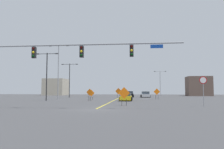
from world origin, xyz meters
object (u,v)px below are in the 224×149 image
object	(u,v)px
stop_sign	(203,85)
car_silver_passing	(145,95)
construction_sign_median_far	(118,92)
street_lamp_near_left	(69,77)
construction_sign_left_shoulder	(91,94)
car_yellow_far	(126,97)
street_lamp_mid_left	(47,72)
street_lamp_near_right	(58,68)
traffic_signal_assembly	(59,55)
construction_sign_right_lane	(90,93)
street_lamp_mid_right	(160,81)
construction_sign_median_near	(124,94)
construction_sign_right_shoulder	(157,92)
car_black_mid	(129,94)

from	to	relation	value
stop_sign	car_silver_passing	world-z (taller)	stop_sign
construction_sign_median_far	stop_sign	bearing A→B (deg)	-66.12
car_silver_passing	street_lamp_near_left	bearing A→B (deg)	-168.38
construction_sign_left_shoulder	car_yellow_far	world-z (taller)	construction_sign_left_shoulder
street_lamp_mid_left	construction_sign_left_shoulder	distance (m)	8.28
street_lamp_near_right	car_yellow_far	size ratio (longest dim) A/B	2.27
street_lamp_near_left	traffic_signal_assembly	bearing A→B (deg)	-74.90
street_lamp_mid_left	construction_sign_right_lane	xyz separation A→B (m)	(6.88, 0.84, -3.39)
car_yellow_far	stop_sign	bearing A→B (deg)	-55.92
street_lamp_mid_right	construction_sign_right_lane	xyz separation A→B (m)	(-15.38, -35.89, -3.48)
street_lamp_near_right	construction_sign_right_lane	distance (m)	8.40
car_yellow_far	car_silver_passing	xyz separation A→B (m)	(3.98, 18.17, 0.10)
street_lamp_mid_right	car_silver_passing	size ratio (longest dim) A/B	1.74
construction_sign_median_far	traffic_signal_assembly	bearing A→B (deg)	-97.44
traffic_signal_assembly	construction_sign_right_lane	xyz separation A→B (m)	(-0.31, 15.43, -3.66)
construction_sign_median_near	construction_sign_right_lane	xyz separation A→B (m)	(-6.04, 10.87, -0.03)
construction_sign_left_shoulder	construction_sign_median_far	bearing A→B (deg)	65.11
stop_sign	construction_sign_median_far	distance (m)	25.40
street_lamp_mid_right	construction_sign_median_far	distance (m)	27.23
street_lamp_near_left	car_yellow_far	size ratio (longest dim) A/B	1.83
construction_sign_median_near	car_yellow_far	xyz separation A→B (m)	(-0.21, 11.35, -0.70)
street_lamp_near_right	construction_sign_median_near	bearing A→B (deg)	-48.41
street_lamp_near_left	construction_sign_median_far	xyz separation A→B (m)	(11.72, -3.54, -3.35)
traffic_signal_assembly	construction_sign_right_lane	bearing A→B (deg)	91.15
street_lamp_mid_right	stop_sign	bearing A→B (deg)	-91.54
traffic_signal_assembly	street_lamp_mid_left	distance (m)	16.27
street_lamp_near_right	street_lamp_mid_left	world-z (taller)	street_lamp_near_right
street_lamp_near_left	construction_sign_right_shoulder	bearing A→B (deg)	-23.88
street_lamp_near_right	construction_sign_right_lane	world-z (taller)	street_lamp_near_right
construction_sign_right_lane	car_silver_passing	bearing A→B (deg)	62.27
stop_sign	street_lamp_near_left	world-z (taller)	street_lamp_near_left
stop_sign	construction_sign_right_lane	size ratio (longest dim) A/B	1.58
stop_sign	street_lamp_mid_left	xyz separation A→B (m)	(-20.98, 10.91, 2.47)
street_lamp_near_right	construction_sign_right_lane	xyz separation A→B (m)	(6.38, -3.12, -4.49)
stop_sign	construction_sign_right_shoulder	bearing A→B (deg)	98.68
street_lamp_mid_left	construction_sign_right_shoulder	bearing A→B (deg)	21.96
street_lamp_near_left	construction_sign_right_shoulder	distance (m)	21.29
car_black_mid	construction_sign_median_far	bearing A→B (deg)	-105.26
construction_sign_right_shoulder	street_lamp_near_right	bearing A→B (deg)	-169.21
traffic_signal_assembly	street_lamp_near_left	distance (m)	31.52
street_lamp_near_right	construction_sign_right_lane	bearing A→B (deg)	-26.07
construction_sign_median_far	street_lamp_near_left	bearing A→B (deg)	163.18
construction_sign_right_lane	car_silver_passing	world-z (taller)	construction_sign_right_lane
street_lamp_near_right	car_silver_passing	world-z (taller)	street_lamp_near_right
traffic_signal_assembly	car_silver_passing	xyz separation A→B (m)	(9.49, 34.08, -4.22)
street_lamp_mid_left	car_yellow_far	size ratio (longest dim) A/B	1.78
car_silver_passing	street_lamp_near_right	bearing A→B (deg)	-136.19
traffic_signal_assembly	construction_sign_right_lane	distance (m)	15.86
stop_sign	street_lamp_mid_left	bearing A→B (deg)	152.52
traffic_signal_assembly	street_lamp_mid_right	size ratio (longest dim) A/B	2.31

